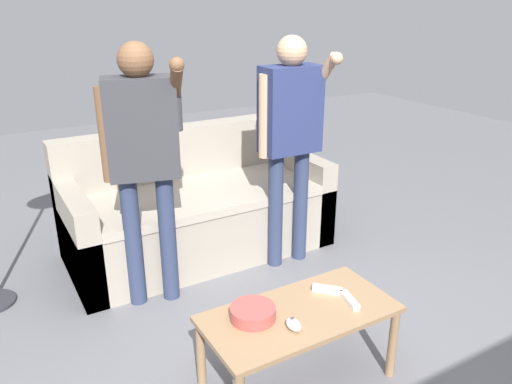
{
  "coord_description": "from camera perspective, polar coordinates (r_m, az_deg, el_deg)",
  "views": [
    {
      "loc": [
        -1.24,
        -1.72,
        1.79
      ],
      "look_at": [
        0.03,
        0.46,
        0.82
      ],
      "focal_mm": 35.22,
      "sensor_mm": 36.0,
      "label": 1
    }
  ],
  "objects": [
    {
      "name": "player_right",
      "position": [
        3.35,
        3.92,
        7.35
      ],
      "size": [
        0.46,
        0.36,
        1.58
      ],
      "color": "#2D3856",
      "rests_on": "ground"
    },
    {
      "name": "ground_plane",
      "position": [
        2.78,
        4.47,
        -19.1
      ],
      "size": [
        12.0,
        12.0,
        0.0
      ],
      "primitive_type": "plane",
      "color": "slate"
    },
    {
      "name": "couch",
      "position": [
        3.77,
        -6.77,
        -2.06
      ],
      "size": [
        1.89,
        0.87,
        0.89
      ],
      "color": "#9E9384",
      "rests_on": "ground"
    },
    {
      "name": "coffee_table",
      "position": [
        2.48,
        4.97,
        -14.48
      ],
      "size": [
        0.93,
        0.46,
        0.41
      ],
      "color": "#997551",
      "rests_on": "ground"
    },
    {
      "name": "player_left",
      "position": [
        2.93,
        -12.7,
        4.86
      ],
      "size": [
        0.46,
        0.42,
        1.58
      ],
      "color": "#2D3856",
      "rests_on": "ground"
    },
    {
      "name": "game_remote_wand_near",
      "position": [
        2.53,
        10.57,
        -11.98
      ],
      "size": [
        0.07,
        0.15,
        0.03
      ],
      "color": "white",
      "rests_on": "coffee_table"
    },
    {
      "name": "game_remote_nunchuk",
      "position": [
        2.32,
        4.29,
        -14.78
      ],
      "size": [
        0.06,
        0.09,
        0.05
      ],
      "color": "white",
      "rests_on": "coffee_table"
    },
    {
      "name": "game_remote_wand_far",
      "position": [
        2.59,
        8.11,
        -10.9
      ],
      "size": [
        0.13,
        0.13,
        0.03
      ],
      "color": "white",
      "rests_on": "coffee_table"
    },
    {
      "name": "snack_bowl",
      "position": [
        2.37,
        -0.36,
        -13.56
      ],
      "size": [
        0.21,
        0.21,
        0.06
      ],
      "primitive_type": "cylinder",
      "color": "#B24C47",
      "rests_on": "coffee_table"
    }
  ]
}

